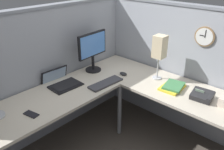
{
  "coord_description": "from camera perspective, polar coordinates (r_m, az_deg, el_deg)",
  "views": [
    {
      "loc": [
        -1.66,
        -1.37,
        1.98
      ],
      "look_at": [
        0.12,
        0.25,
        0.81
      ],
      "focal_mm": 37.08,
      "sensor_mm": 36.0,
      "label": 1
    }
  ],
  "objects": [
    {
      "name": "laptop",
      "position": [
        2.72,
        -12.54,
        -1.59
      ],
      "size": [
        0.35,
        0.39,
        0.22
      ],
      "color": "black",
      "rests_on": "desk"
    },
    {
      "name": "wall_clock",
      "position": [
        2.73,
        21.9,
        8.8
      ],
      "size": [
        0.04,
        0.22,
        0.22
      ],
      "color": "olive"
    },
    {
      "name": "monitor",
      "position": [
        2.89,
        -4.81,
        6.41
      ],
      "size": [
        0.46,
        0.2,
        0.5
      ],
      "color": "black",
      "rests_on": "desk"
    },
    {
      "name": "cubicle_wall_back",
      "position": [
        2.85,
        -15.99,
        0.13
      ],
      "size": [
        2.57,
        0.12,
        1.58
      ],
      "color": "#999EA8",
      "rests_on": "ground"
    },
    {
      "name": "office_phone",
      "position": [
        2.53,
        21.46,
        -4.82
      ],
      "size": [
        0.21,
        0.22,
        0.11
      ],
      "color": "#232326",
      "rests_on": "desk"
    },
    {
      "name": "cell_phone",
      "position": [
        2.27,
        -19.3,
        -9.11
      ],
      "size": [
        0.1,
        0.16,
        0.01
      ],
      "primitive_type": "cube",
      "rotation": [
        0.0,
        0.0,
        0.21
      ],
      "color": "black",
      "rests_on": "desk"
    },
    {
      "name": "ground_plane",
      "position": [
        2.93,
        2.12,
        -16.79
      ],
      "size": [
        6.8,
        6.8,
        0.0
      ],
      "primitive_type": "plane",
      "color": "#4C443D"
    },
    {
      "name": "keyboard",
      "position": [
        2.65,
        -1.56,
        -2.04
      ],
      "size": [
        0.44,
        0.17,
        0.02
      ],
      "primitive_type": "cube",
      "rotation": [
        0.0,
        0.0,
        -0.06
      ],
      "color": "#38383D",
      "rests_on": "desk"
    },
    {
      "name": "desk_lamp_paper",
      "position": [
        2.69,
        11.65,
        6.52
      ],
      "size": [
        0.13,
        0.13,
        0.53
      ],
      "color": "#B7BABF",
      "rests_on": "desk"
    },
    {
      "name": "computer_mouse",
      "position": [
        2.87,
        2.81,
        0.32
      ],
      "size": [
        0.06,
        0.1,
        0.03
      ],
      "primitive_type": "ellipsoid",
      "color": "#232326",
      "rests_on": "desk"
    },
    {
      "name": "cubicle_wall_right",
      "position": [
        3.0,
        17.16,
        1.34
      ],
      "size": [
        0.12,
        2.37,
        1.58
      ],
      "color": "#999EA8",
      "rests_on": "ground"
    },
    {
      "name": "desk",
      "position": [
        2.42,
        0.96,
        -8.03
      ],
      "size": [
        2.35,
        2.15,
        0.73
      ],
      "color": "beige",
      "rests_on": "ground"
    },
    {
      "name": "book_stack",
      "position": [
        2.65,
        14.74,
        -2.8
      ],
      "size": [
        0.31,
        0.24,
        0.04
      ],
      "color": "yellow",
      "rests_on": "desk"
    }
  ]
}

